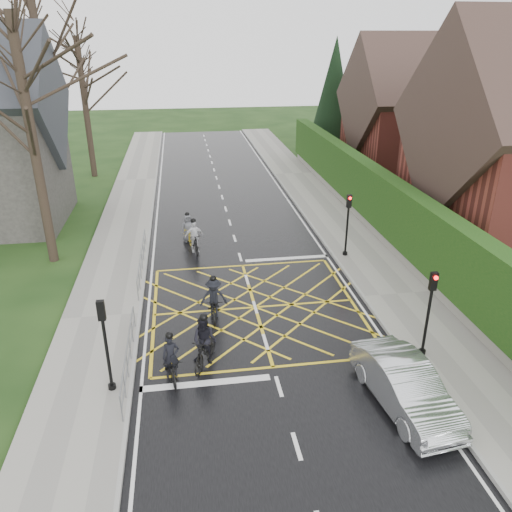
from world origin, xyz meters
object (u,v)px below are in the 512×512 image
object	(u,v)px
cyclist_front	(194,240)
cyclist_lead	(188,232)
car	(405,386)
cyclist_mid	(214,302)
cyclist_back	(205,346)
cyclist_rear	(171,364)

from	to	relation	value
cyclist_front	cyclist_lead	size ratio (longest dim) A/B	1.05
cyclist_front	car	size ratio (longest dim) A/B	0.42
cyclist_lead	car	bearing A→B (deg)	-77.83
cyclist_front	cyclist_lead	distance (m)	1.44
cyclist_front	cyclist_mid	bearing A→B (deg)	-95.21
cyclist_back	cyclist_front	distance (m)	9.47
cyclist_mid	cyclist_front	distance (m)	6.53
cyclist_rear	cyclist_front	distance (m)	10.11
cyclist_lead	cyclist_back	bearing A→B (deg)	-99.61
cyclist_back	car	size ratio (longest dim) A/B	0.45
cyclist_mid	car	size ratio (longest dim) A/B	0.43
cyclist_rear	car	world-z (taller)	cyclist_rear
cyclist_mid	cyclist_lead	xyz separation A→B (m)	(-0.78, 7.92, -0.08)
cyclist_front	car	distance (m)	13.62
cyclist_rear	car	xyz separation A→B (m)	(6.75, -2.34, 0.17)
cyclist_mid	car	xyz separation A→B (m)	(5.14, -5.89, 0.06)
cyclist_mid	cyclist_front	world-z (taller)	cyclist_front
cyclist_back	cyclist_lead	xyz separation A→B (m)	(-0.27, 10.89, -0.15)
cyclist_back	cyclist_lead	bearing A→B (deg)	115.40
cyclist_front	car	bearing A→B (deg)	-75.20
cyclist_mid	cyclist_lead	distance (m)	7.96
cyclist_rear	cyclist_lead	xyz separation A→B (m)	(0.83, 11.46, 0.03)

